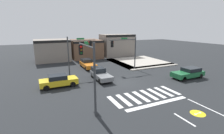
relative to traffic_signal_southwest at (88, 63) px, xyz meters
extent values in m
plane|color=#232628|center=(5.90, 4.43, -3.98)|extent=(120.00, 120.00, 0.00)
cube|color=silver|center=(2.43, -0.07, -3.97)|extent=(0.47, 2.80, 0.01)
cube|color=silver|center=(3.42, -0.07, -3.97)|extent=(0.47, 2.80, 0.01)
cube|color=silver|center=(4.41, -0.07, -3.97)|extent=(0.47, 2.80, 0.01)
cube|color=silver|center=(5.40, -0.07, -3.97)|extent=(0.47, 2.80, 0.01)
cube|color=silver|center=(6.40, -0.07, -3.97)|extent=(0.47, 2.80, 0.01)
cube|color=silver|center=(7.39, -0.07, -3.97)|extent=(0.47, 2.80, 0.01)
cube|color=silver|center=(8.38, -0.07, -3.97)|extent=(0.47, 2.80, 0.01)
cube|color=silver|center=(9.38, -0.07, -3.97)|extent=(0.47, 2.80, 0.01)
cube|color=white|center=(5.90, -2.07, -3.97)|extent=(6.80, 0.50, 0.01)
cube|color=white|center=(5.90, -5.07, -3.97)|extent=(0.16, 2.00, 0.01)
cylinder|color=yellow|center=(7.64, -4.88, -3.97)|extent=(1.19, 1.19, 0.01)
cylinder|color=white|center=(7.37, -4.88, -3.97)|extent=(0.19, 0.19, 0.00)
cylinder|color=white|center=(7.91, -4.88, -3.97)|extent=(0.19, 0.19, 0.00)
cube|color=white|center=(7.64, -4.88, -3.97)|extent=(0.54, 0.05, 0.00)
cube|color=#B2AA9E|center=(14.90, 9.63, -3.90)|extent=(10.00, 1.60, 0.15)
cube|color=#B2AA9E|center=(10.70, 14.43, -3.90)|extent=(1.60, 10.00, 0.15)
cube|color=#B2AA9E|center=(14.90, 14.43, -3.90)|extent=(10.00, 10.00, 0.15)
cube|color=gray|center=(-0.69, 22.95, -1.76)|extent=(6.82, 5.04, 4.43)
cube|color=black|center=(-0.69, 20.63, 0.21)|extent=(6.82, 0.50, 0.50)
cube|color=brown|center=(6.57, 23.75, -1.94)|extent=(6.63, 6.63, 4.08)
cube|color=black|center=(6.57, 20.63, -0.15)|extent=(6.63, 0.50, 0.50)
cube|color=gray|center=(14.29, 22.97, -1.37)|extent=(7.44, 5.07, 5.20)
cube|color=black|center=(14.29, 20.63, 0.98)|extent=(7.44, 0.50, 0.50)
cylinder|color=#383A3D|center=(0.00, -1.64, -1.08)|extent=(0.18, 0.18, 5.79)
cylinder|color=#383A3D|center=(0.00, 0.47, 1.39)|extent=(0.12, 4.22, 0.12)
cube|color=black|center=(0.00, 2.18, 0.81)|extent=(0.32, 0.32, 0.95)
sphere|color=red|center=(0.00, 2.01, 1.11)|extent=(0.22, 0.22, 0.22)
sphere|color=#4C330C|center=(0.00, 2.01, 0.81)|extent=(0.22, 0.22, 0.22)
sphere|color=#0C3814|center=(0.00, 2.01, 0.52)|extent=(0.22, 0.22, 0.22)
cube|color=#197233|center=(0.00, 0.26, 1.61)|extent=(0.03, 1.10, 0.24)
cylinder|color=#383A3D|center=(10.95, 9.69, -1.32)|extent=(0.18, 0.18, 5.30)
cylinder|color=#383A3D|center=(8.63, 9.69, 0.98)|extent=(4.62, 0.12, 0.12)
cube|color=black|center=(6.76, 9.69, 0.40)|extent=(0.32, 0.32, 0.95)
sphere|color=red|center=(6.93, 9.69, 0.70)|extent=(0.22, 0.22, 0.22)
sphere|color=#4C330C|center=(6.93, 9.69, 0.40)|extent=(0.22, 0.22, 0.22)
sphere|color=#0C3814|center=(6.93, 9.69, 0.11)|extent=(0.22, 0.22, 0.22)
cube|color=#197233|center=(8.87, 9.69, 1.20)|extent=(1.10, 0.03, 0.24)
cylinder|color=#383A3D|center=(0.28, 10.35, -1.17)|extent=(0.18, 0.18, 5.60)
cylinder|color=#383A3D|center=(2.30, 10.35, 1.06)|extent=(4.04, 0.12, 0.12)
cube|color=black|center=(3.54, 10.35, 0.48)|extent=(0.32, 0.32, 0.95)
sphere|color=red|center=(3.37, 10.35, 0.78)|extent=(0.22, 0.22, 0.22)
sphere|color=#4C330C|center=(3.37, 10.35, 0.48)|extent=(0.22, 0.22, 0.22)
sphere|color=#0C3814|center=(3.37, 10.35, 0.19)|extent=(0.22, 0.22, 0.22)
cube|color=#197233|center=(2.10, 10.35, 1.28)|extent=(1.10, 0.03, 0.24)
cube|color=slate|center=(3.76, 6.72, -3.37)|extent=(1.71, 4.49, 0.56)
cube|color=black|center=(3.76, 7.81, -2.80)|extent=(1.50, 2.00, 0.58)
cylinder|color=black|center=(4.50, 5.20, -3.62)|extent=(0.22, 0.72, 0.72)
cylinder|color=black|center=(3.01, 5.20, -3.62)|extent=(0.22, 0.72, 0.72)
cylinder|color=black|center=(4.50, 8.25, -3.62)|extent=(0.22, 0.72, 0.72)
cylinder|color=black|center=(3.01, 8.25, -3.62)|extent=(0.22, 0.72, 0.72)
cube|color=orange|center=(4.12, 13.80, -3.38)|extent=(1.86, 4.73, 0.60)
cube|color=black|center=(4.12, 14.87, -2.83)|extent=(1.63, 2.03, 0.51)
cylinder|color=black|center=(4.94, 12.19, -3.65)|extent=(0.22, 0.66, 0.66)
cylinder|color=black|center=(3.30, 12.19, -3.65)|extent=(0.22, 0.66, 0.66)
cylinder|color=black|center=(4.94, 15.41, -3.65)|extent=(0.22, 0.66, 0.66)
cylinder|color=black|center=(3.30, 15.41, -3.65)|extent=(0.22, 0.66, 0.66)
cube|color=gold|center=(-1.71, 6.41, -3.36)|extent=(4.26, 1.78, 0.66)
cube|color=black|center=(-1.82, 6.41, -2.78)|extent=(2.05, 1.57, 0.49)
cylinder|color=black|center=(-0.26, 7.19, -3.65)|extent=(0.65, 0.22, 0.65)
cylinder|color=black|center=(-0.26, 5.63, -3.65)|extent=(0.65, 0.22, 0.65)
cylinder|color=black|center=(-3.16, 7.19, -3.65)|extent=(0.65, 0.22, 0.65)
cylinder|color=black|center=(-3.16, 5.63, -3.65)|extent=(0.65, 0.22, 0.65)
cube|color=#1E6638|center=(14.80, 2.36, -3.36)|extent=(4.60, 1.90, 0.65)
cube|color=black|center=(15.40, 2.36, -2.79)|extent=(2.27, 1.67, 0.50)
cylinder|color=black|center=(13.24, 1.52, -3.65)|extent=(0.65, 0.22, 0.65)
cylinder|color=black|center=(13.24, 3.20, -3.65)|extent=(0.65, 0.22, 0.65)
cylinder|color=black|center=(16.37, 1.52, -3.65)|extent=(0.65, 0.22, 0.65)
cylinder|color=black|center=(16.37, 3.20, -3.65)|extent=(0.65, 0.22, 0.65)
camera|label=1|loc=(-3.83, -12.86, 2.85)|focal=26.31mm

